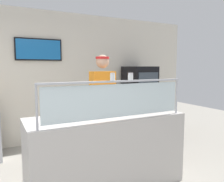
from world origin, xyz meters
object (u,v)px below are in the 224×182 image
object	(u,v)px
parmesan_shaker	(113,77)
drink_fridge	(139,101)
pizza_tray	(116,112)
pepper_flake_shaker	(130,77)
worker_figure	(103,102)
pizza_server	(115,110)

from	to	relation	value
parmesan_shaker	drink_fridge	distance (m)	2.78
drink_fridge	pizza_tray	bearing A→B (deg)	-132.70
pepper_flake_shaker	worker_figure	world-z (taller)	worker_figure
worker_figure	drink_fridge	xyz separation A→B (m)	(1.43, 1.06, -0.22)
worker_figure	drink_fridge	bearing A→B (deg)	36.42
pepper_flake_shaker	drink_fridge	world-z (taller)	drink_fridge
pepper_flake_shaker	worker_figure	distance (m)	1.08
drink_fridge	parmesan_shaker	bearing A→B (deg)	-131.04
drink_fridge	pizza_server	bearing A→B (deg)	-132.78
pizza_tray	parmesan_shaker	world-z (taller)	parmesan_shaker
pizza_tray	pepper_flake_shaker	size ratio (longest dim) A/B	5.07
pizza_tray	drink_fridge	distance (m)	2.25
worker_figure	pepper_flake_shaker	bearing A→B (deg)	-95.97
pizza_tray	pizza_server	world-z (taller)	pizza_server
pizza_tray	pizza_server	xyz separation A→B (m)	(-0.02, -0.02, 0.02)
pizza_tray	parmesan_shaker	bearing A→B (deg)	-122.96
pizza_server	drink_fridge	bearing A→B (deg)	63.25
pepper_flake_shaker	worker_figure	bearing A→B (deg)	84.03
pizza_tray	pizza_server	distance (m)	0.04
pizza_server	pepper_flake_shaker	bearing A→B (deg)	-72.53
pizza_server	pepper_flake_shaker	distance (m)	0.59
pizza_server	parmesan_shaker	world-z (taller)	parmesan_shaker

